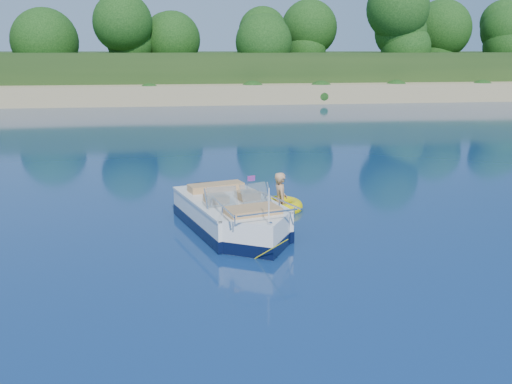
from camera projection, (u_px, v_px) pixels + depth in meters
The scene contains 6 objects.
ground at pixel (387, 258), 11.91m from camera, with size 160.00×160.00×0.00m, color #0A2448.
shoreline at pixel (206, 76), 72.91m from camera, with size 170.00×59.00×6.00m.
treeline at pixel (221, 34), 49.95m from camera, with size 150.00×7.12×8.19m.
motorboat at pixel (234, 218), 13.59m from camera, with size 2.68×4.98×1.70m.
tow_tube at pixel (279, 206), 15.55m from camera, with size 1.53×1.53×0.35m.
boy at pixel (280, 209), 15.57m from camera, with size 0.60×0.40×1.65m, color tan.
Camera 1 is at (-4.33, -10.71, 4.23)m, focal length 40.00 mm.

